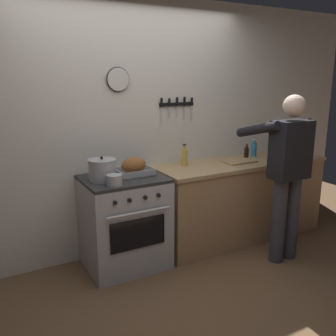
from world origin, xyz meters
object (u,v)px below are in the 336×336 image
object	(u,v)px
bottle_dish_soap	(254,149)
bottle_soy_sauce	(246,153)
stove	(125,222)
roasting_pan	(134,167)
stock_pot	(102,170)
bottle_cooking_oil	(184,157)
cutting_board	(238,161)
person_cook	(288,168)
saucepan	(114,180)

from	to	relation	value
bottle_dish_soap	bottle_soy_sauce	distance (m)	0.19
stove	bottle_dish_soap	distance (m)	1.80
roasting_pan	stock_pot	size ratio (longest dim) A/B	1.39
bottle_dish_soap	stock_pot	bearing A→B (deg)	-176.33
roasting_pan	bottle_dish_soap	size ratio (longest dim) A/B	1.69
stove	bottle_soy_sauce	bearing A→B (deg)	1.82
stock_pot	roasting_pan	bearing A→B (deg)	3.62
bottle_soy_sauce	bottle_cooking_oil	bearing A→B (deg)	175.45
cutting_board	bottle_cooking_oil	xyz separation A→B (m)	(-0.61, 0.14, 0.09)
stock_pot	cutting_board	xyz separation A→B (m)	(1.56, -0.03, -0.09)
cutting_board	bottle_dish_soap	distance (m)	0.39
person_cook	bottle_dish_soap	distance (m)	0.81
bottle_cooking_oil	bottle_dish_soap	size ratio (longest dim) A/B	1.13
saucepan	roasting_pan	bearing A→B (deg)	38.72
bottle_cooking_oil	bottle_dish_soap	world-z (taller)	bottle_cooking_oil
person_cook	bottle_dish_soap	bearing A→B (deg)	-30.18
roasting_pan	saucepan	distance (m)	0.37
bottle_cooking_oil	bottle_soy_sauce	world-z (taller)	bottle_cooking_oil
stock_pot	bottle_dish_soap	xyz separation A→B (m)	(1.91, 0.12, -0.01)
stock_pot	saucepan	bearing A→B (deg)	-80.63
roasting_pan	bottle_soy_sauce	size ratio (longest dim) A/B	2.02
stove	cutting_board	distance (m)	1.43
bottle_dish_soap	bottle_soy_sauce	bearing A→B (deg)	-157.08
roasting_pan	saucepan	world-z (taller)	roasting_pan
bottle_cooking_oil	bottle_soy_sauce	xyz separation A→B (m)	(0.79, -0.06, -0.03)
bottle_dish_soap	bottle_cooking_oil	bearing A→B (deg)	-179.28
stove	bottle_dish_soap	world-z (taller)	bottle_dish_soap
roasting_pan	bottle_cooking_oil	size ratio (longest dim) A/B	1.50
person_cook	bottle_dish_soap	size ratio (longest dim) A/B	7.96
person_cook	saucepan	world-z (taller)	person_cook
person_cook	stock_pot	size ratio (longest dim) A/B	6.57
stove	person_cook	bearing A→B (deg)	-24.02
bottle_soy_sauce	stove	bearing A→B (deg)	-178.18
person_cook	bottle_soy_sauce	distance (m)	0.70
stock_pot	bottle_dish_soap	bearing A→B (deg)	3.67
person_cook	saucepan	xyz separation A→B (m)	(-1.62, 0.44, -0.00)
bottle_dish_soap	cutting_board	bearing A→B (deg)	-156.76
saucepan	bottle_cooking_oil	size ratio (longest dim) A/B	0.59
person_cook	bottle_soy_sauce	size ratio (longest dim) A/B	9.54
stock_pot	cutting_board	distance (m)	1.56
bottle_cooking_oil	bottle_dish_soap	xyz separation A→B (m)	(0.97, 0.01, -0.01)
saucepan	bottle_soy_sauce	distance (m)	1.72
cutting_board	bottle_dish_soap	bearing A→B (deg)	23.24
roasting_pan	stock_pot	world-z (taller)	stock_pot
person_cook	bottle_cooking_oil	xyz separation A→B (m)	(-0.71, 0.76, 0.05)
person_cook	cutting_board	world-z (taller)	person_cook
stove	bottle_dish_soap	bearing A→B (deg)	4.14
saucepan	bottle_cooking_oil	xyz separation A→B (m)	(0.91, 0.32, 0.05)
stove	bottle_cooking_oil	world-z (taller)	bottle_cooking_oil
stove	bottle_soy_sauce	size ratio (longest dim) A/B	5.17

